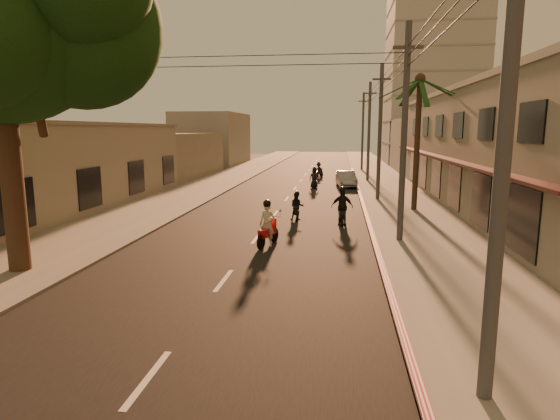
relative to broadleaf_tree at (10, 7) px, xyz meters
The scene contains 20 objects.
ground 10.96m from the broadleaf_tree, 17.97° to the right, with size 160.00×160.00×0.00m, color #383023.
road 20.84m from the broadleaf_tree, 69.68° to the left, with size 10.00×140.00×0.02m, color black.
sidewalk_right 24.26m from the broadleaf_tree, 51.68° to the left, with size 5.00×140.00×0.12m, color slate.
sidewalk_left 19.76m from the broadleaf_tree, 92.85° to the left, with size 5.00×140.00×0.12m, color slate.
curb_stripe 19.30m from the broadleaf_tree, 47.67° to the left, with size 0.20×60.00×0.20m, color red.
shophouse_row 26.41m from the broadleaf_tree, 37.63° to the left, with size 8.80×34.20×7.30m.
left_building 15.15m from the broadleaf_tree, 121.87° to the left, with size 8.20×24.20×5.20m.
distant_tower 58.67m from the broadleaf_tree, 67.22° to the left, with size 12.10×12.10×28.00m.
broadleaf_tree is the anchor object (origin of this frame).
palm_tree 20.18m from the broadleaf_tree, 43.48° to the left, with size 5.00×5.00×8.20m.
utility_poles 22.06m from the broadleaf_tree, 54.34° to the left, with size 1.20×48.26×9.00m.
filler_right 47.87m from the broadleaf_tree, 64.31° to the left, with size 8.00×14.00×6.00m, color gray.
filler_left_near 33.30m from the broadleaf_tree, 103.06° to the left, with size 8.00×14.00×4.40m, color gray.
filler_left_far 50.64m from the broadleaf_tree, 98.43° to the left, with size 8.00×14.00×7.00m, color gray.
scooter_red 11.48m from the broadleaf_tree, 31.75° to the left, with size 0.98×1.93×1.95m.
scooter_mid_a 15.16m from the broadleaf_tree, 52.04° to the left, with size 0.81×1.59×1.56m.
scooter_mid_b 15.87m from the broadleaf_tree, 41.90° to the left, with size 1.12×2.00×1.97m.
scooter_far_a 26.68m from the broadleaf_tree, 71.36° to the left, with size 0.97×1.79×1.76m.
scooter_far_b 34.70m from the broadleaf_tree, 76.04° to the left, with size 1.42×1.51×1.60m.
parked_car 28.79m from the broadleaf_tree, 67.07° to the left, with size 1.87×4.16×1.33m, color #93969B.
Camera 1 is at (3.58, -11.95, 4.75)m, focal length 30.00 mm.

